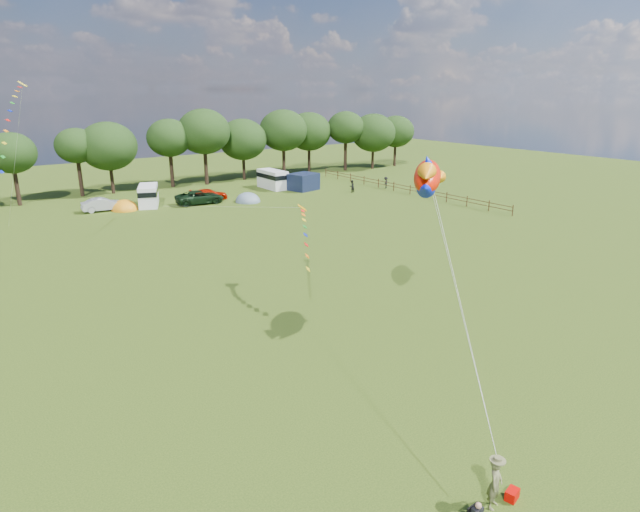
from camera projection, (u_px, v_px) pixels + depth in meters
ground_plane at (423, 383)px, 24.16m from camera, size 180.00×180.00×0.00m
tree_line at (138, 142)px, 67.84m from camera, size 102.98×10.98×10.27m
fence at (402, 187)px, 68.51m from camera, size 0.12×33.12×1.20m
car_b at (103, 204)px, 58.12m from camera, size 4.22×1.88×1.45m
car_c at (209, 194)px, 64.11m from camera, size 4.57×2.72×1.28m
car_d at (200, 197)px, 61.81m from camera, size 5.85×3.14×1.53m
campervan_c at (148, 195)px, 60.65m from camera, size 3.63×5.16×2.33m
campervan_d at (273, 179)px, 71.28m from camera, size 2.13×4.97×2.43m
tent_orange at (125, 210)px, 58.85m from camera, size 2.87×3.15×2.25m
tent_greyblue at (248, 202)px, 63.13m from camera, size 2.94×3.22×2.19m
awning_navy at (303, 182)px, 70.22m from camera, size 4.05×3.58×2.18m
kite_flyer at (495, 484)px, 16.76m from camera, size 0.74×0.62×1.72m
kite_bag at (512, 495)px, 17.27m from camera, size 0.55×0.43×0.35m
fish_kite at (427, 178)px, 27.82m from camera, size 3.92×3.64×2.27m
streamer_kite_a at (13, 112)px, 36.65m from camera, size 3.23×5.62×5.77m
streamer_kite_c at (304, 226)px, 33.06m from camera, size 3.14×5.04×2.83m
walker_a at (352, 186)px, 68.71m from camera, size 0.81×0.55×1.57m
walker_b at (386, 183)px, 71.50m from camera, size 1.10×0.87×1.54m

